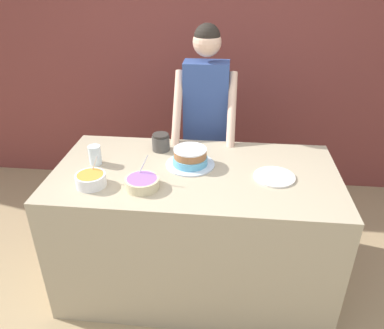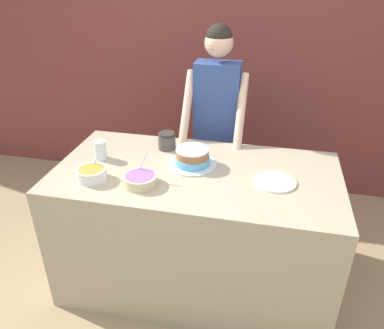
% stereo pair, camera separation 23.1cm
% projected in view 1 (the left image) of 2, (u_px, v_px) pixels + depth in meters
% --- Properties ---
extents(wall_back, '(10.00, 0.05, 2.60)m').
position_uv_depth(wall_back, '(211.00, 58.00, 3.53)').
color(wall_back, brown).
rests_on(wall_back, ground_plane).
extents(counter, '(1.82, 0.93, 0.93)m').
position_uv_depth(counter, '(195.00, 229.00, 2.61)').
color(counter, tan).
rests_on(counter, ground_plane).
extents(person_baker, '(0.47, 0.47, 1.73)m').
position_uv_depth(person_baker, '(206.00, 111.00, 2.93)').
color(person_baker, '#2D2D38').
rests_on(person_baker, ground_plane).
extents(cake, '(0.32, 0.32, 0.12)m').
position_uv_depth(cake, '(190.00, 158.00, 2.43)').
color(cake, silver).
rests_on(cake, counter).
extents(frosting_bowl_orange, '(0.18, 0.18, 0.17)m').
position_uv_depth(frosting_bowl_orange, '(91.00, 179.00, 2.22)').
color(frosting_bowl_orange, white).
rests_on(frosting_bowl_orange, counter).
extents(frosting_bowl_purple, '(0.21, 0.21, 0.18)m').
position_uv_depth(frosting_bowl_purple, '(142.00, 182.00, 2.20)').
color(frosting_bowl_purple, beige).
rests_on(frosting_bowl_purple, counter).
extents(drinking_glass, '(0.08, 0.08, 0.13)m').
position_uv_depth(drinking_glass, '(95.00, 155.00, 2.45)').
color(drinking_glass, silver).
rests_on(drinking_glass, counter).
extents(ceramic_plate, '(0.26, 0.26, 0.01)m').
position_uv_depth(ceramic_plate, '(274.00, 177.00, 2.31)').
color(ceramic_plate, white).
rests_on(ceramic_plate, counter).
extents(stoneware_jar, '(0.12, 0.12, 0.12)m').
position_uv_depth(stoneware_jar, '(161.00, 142.00, 2.63)').
color(stoneware_jar, '#4C4742').
rests_on(stoneware_jar, counter).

